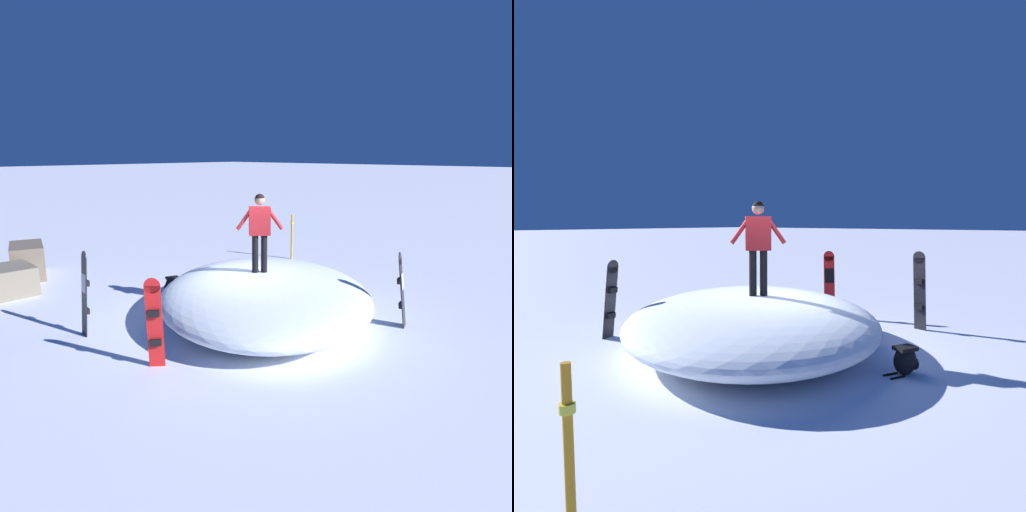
# 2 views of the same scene
# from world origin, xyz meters

# --- Properties ---
(ground) EXTENTS (240.00, 240.00, 0.00)m
(ground) POSITION_xyz_m (0.00, 0.00, 0.00)
(ground) COLOR white
(snow_mound) EXTENTS (7.50, 7.53, 0.99)m
(snow_mound) POSITION_xyz_m (-0.58, -0.43, 0.49)
(snow_mound) COLOR white
(snow_mound) RESTS_ON ground
(snowboarder_standing) EXTENTS (0.79, 0.81, 1.75)m
(snowboarder_standing) POSITION_xyz_m (-0.42, -0.43, 2.05)
(snowboarder_standing) COLOR black
(snowboarder_standing) RESTS_ON snow_mound
(snowboard_primary_upright) EXTENTS (0.32, 0.32, 1.64)m
(snowboard_primary_upright) POSITION_xyz_m (-0.90, 2.76, 0.85)
(snowboard_primary_upright) COLOR red
(snowboard_primary_upright) RESTS_ON ground
(snowboard_secondary_upright) EXTENTS (0.30, 0.21, 1.73)m
(snowboard_secondary_upright) POSITION_xyz_m (1.37, 2.80, 0.90)
(snowboard_secondary_upright) COLOR black
(snowboard_secondary_upright) RESTS_ON ground
(snowboard_tertiary_upright) EXTENTS (0.30, 0.34, 1.61)m
(snowboard_tertiary_upright) POSITION_xyz_m (-3.12, -1.87, 0.83)
(snowboard_tertiary_upright) COLOR black
(snowboard_tertiary_upright) RESTS_ON ground
(backpack_near) EXTENTS (0.44, 0.61, 0.46)m
(backpack_near) POSITION_xyz_m (2.28, -0.03, 0.23)
(backpack_near) COLOR black
(backpack_near) RESTS_ON ground
(trail_marker_pole) EXTENTS (0.10, 0.10, 1.54)m
(trail_marker_pole) POSITION_xyz_m (2.38, -5.26, 0.81)
(trail_marker_pole) COLOR orange
(trail_marker_pole) RESTS_ON ground
(rock_outcrop) EXTENTS (2.99, 2.30, 0.98)m
(rock_outcrop) POSITION_xyz_m (6.18, 2.24, 0.44)
(rock_outcrop) COLOR #726A5A
(rock_outcrop) RESTS_ON ground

